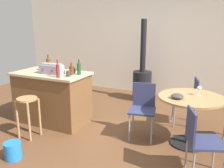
{
  "coord_description": "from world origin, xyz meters",
  "views": [
    {
      "loc": [
        1.53,
        -3.29,
        1.82
      ],
      "look_at": [
        -0.13,
        0.23,
        0.81
      ],
      "focal_mm": 38.39,
      "sensor_mm": 36.0,
      "label": 1
    }
  ],
  "objects": [
    {
      "name": "wooden_stool",
      "position": [
        -1.22,
        -0.61,
        0.48
      ],
      "size": [
        0.32,
        0.32,
        0.66
      ],
      "color": "#A37A4C",
      "rests_on": "ground_plane"
    },
    {
      "name": "wine_glass",
      "position": [
        1.25,
        0.34,
        0.87
      ],
      "size": [
        0.07,
        0.07,
        0.14
      ],
      "color": "silver",
      "rests_on": "dining_table"
    },
    {
      "name": "cup_1",
      "position": [
        -1.58,
        0.2,
        0.99
      ],
      "size": [
        0.13,
        0.09,
        0.1
      ],
      "color": "tan",
      "rests_on": "kitchen_island"
    },
    {
      "name": "folding_chair_far",
      "position": [
        1.03,
        0.99,
        0.51
      ],
      "size": [
        0.49,
        0.49,
        0.86
      ],
      "color": "navy",
      "rests_on": "ground_plane"
    },
    {
      "name": "folding_chair_right",
      "position": [
        1.38,
        -0.53,
        0.5
      ],
      "size": [
        0.52,
        0.52,
        0.85
      ],
      "color": "navy",
      "rests_on": "ground_plane"
    },
    {
      "name": "bottle_0",
      "position": [
        -0.83,
        0.08,
        1.02
      ],
      "size": [
        0.08,
        0.08,
        0.21
      ],
      "color": "#603314",
      "rests_on": "kitchen_island"
    },
    {
      "name": "serving_bowl",
      "position": [
        0.99,
        0.05,
        0.8
      ],
      "size": [
        0.18,
        0.18,
        0.07
      ],
      "primitive_type": "ellipsoid",
      "color": "#383838",
      "rests_on": "dining_table"
    },
    {
      "name": "kitchen_island",
      "position": [
        -1.27,
        0.07,
        0.47
      ],
      "size": [
        1.36,
        0.76,
        0.94
      ],
      "color": "brown",
      "rests_on": "ground_plane"
    },
    {
      "name": "ground_plane",
      "position": [
        0.0,
        0.0,
        0.0
      ],
      "size": [
        8.8,
        8.8,
        0.0
      ],
      "primitive_type": "plane",
      "color": "brown"
    },
    {
      "name": "bottle_2",
      "position": [
        -0.71,
        0.15,
        1.04
      ],
      "size": [
        0.07,
        0.07,
        0.27
      ],
      "color": "#194C23",
      "rests_on": "kitchen_island"
    },
    {
      "name": "back_wall",
      "position": [
        0.0,
        2.7,
        1.35
      ],
      "size": [
        8.0,
        0.1,
        2.7
      ],
      "primitive_type": "cube",
      "color": "silver",
      "rests_on": "ground_plane"
    },
    {
      "name": "wood_stove",
      "position": [
        -0.17,
        2.01,
        0.48
      ],
      "size": [
        0.44,
        0.45,
        1.9
      ],
      "color": "black",
      "rests_on": "ground_plane"
    },
    {
      "name": "cup_0",
      "position": [
        -0.88,
        0.2,
        0.99
      ],
      "size": [
        0.12,
        0.08,
        0.11
      ],
      "color": "#383838",
      "rests_on": "kitchen_island"
    },
    {
      "name": "toolbox",
      "position": [
        -1.19,
        -0.0,
        1.03
      ],
      "size": [
        0.4,
        0.21,
        0.18
      ],
      "color": "gray",
      "rests_on": "kitchen_island"
    },
    {
      "name": "folding_chair_left",
      "position": [
        0.45,
        0.17,
        0.52
      ],
      "size": [
        0.47,
        0.47,
        0.88
      ],
      "color": "navy",
      "rests_on": "ground_plane"
    },
    {
      "name": "plastic_bucket",
      "position": [
        -0.95,
        -1.21,
        0.12
      ],
      "size": [
        0.23,
        0.23,
        0.24
      ],
      "primitive_type": "cylinder",
      "color": "blue",
      "rests_on": "ground_plane"
    },
    {
      "name": "cup_2",
      "position": [
        -0.79,
        -0.07,
        0.99
      ],
      "size": [
        0.11,
        0.08,
        0.1
      ],
      "color": "#383838",
      "rests_on": "kitchen_island"
    },
    {
      "name": "dining_table",
      "position": [
        1.16,
        0.23,
        0.58
      ],
      "size": [
        0.96,
        0.96,
        0.76
      ],
      "color": "black",
      "rests_on": "ground_plane"
    },
    {
      "name": "bottle_3",
      "position": [
        -0.9,
        -0.2,
        1.05
      ],
      "size": [
        0.06,
        0.06,
        0.3
      ],
      "color": "maroon",
      "rests_on": "kitchen_island"
    },
    {
      "name": "bottle_1",
      "position": [
        -1.42,
        0.19,
        1.06
      ],
      "size": [
        0.08,
        0.08,
        0.3
      ],
      "color": "#603314",
      "rests_on": "kitchen_island"
    }
  ]
}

